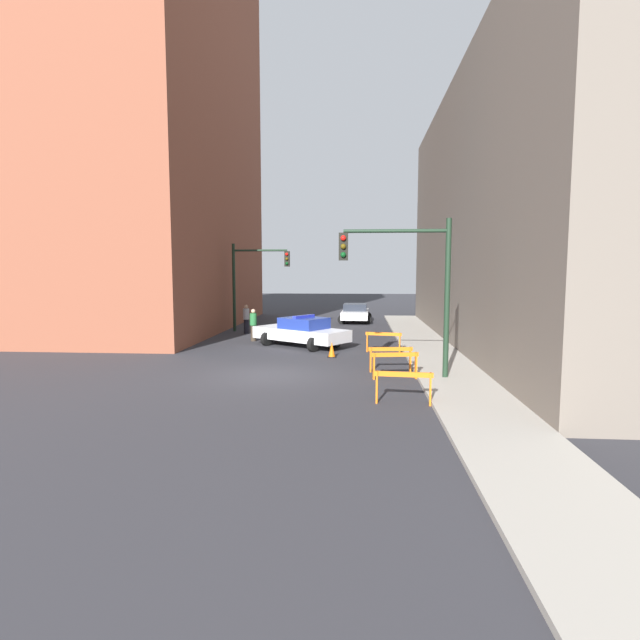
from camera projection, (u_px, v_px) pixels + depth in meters
name	position (u px, v px, depth m)	size (l,w,h in m)	color
ground_plane	(272.00, 375.00, 17.42)	(120.00, 120.00, 0.00)	#2D2D33
sidewalk_right	(452.00, 376.00, 16.93)	(2.40, 44.00, 0.12)	#9E998E
building_corner_left	(118.00, 122.00, 30.96)	(14.00, 20.00, 25.58)	brown
building_right	(578.00, 213.00, 23.68)	(12.00, 28.00, 12.74)	#6B6056
traffic_light_near	(411.00, 274.00, 16.30)	(3.64, 0.35, 5.20)	black
traffic_light_far	(252.00, 274.00, 29.47)	(3.44, 0.35, 5.20)	black
police_car	(302.00, 332.00, 23.83)	(4.93, 4.17, 1.52)	white
parked_car_near	(355.00, 313.00, 34.95)	(2.37, 4.36, 1.31)	silver
pedestrian_crossing	(253.00, 324.00, 25.65)	(0.51, 0.51, 1.66)	#382D23
pedestrian_corner	(246.00, 319.00, 28.74)	(0.49, 0.49, 1.66)	black
barrier_front	(403.00, 382.00, 13.57)	(1.60, 0.30, 0.90)	orange
barrier_mid	(395.00, 361.00, 16.72)	(1.59, 0.39, 0.90)	orange
barrier_back	(390.00, 355.00, 17.89)	(1.60, 0.33, 0.90)	orange
barrier_corner	(383.00, 339.00, 22.10)	(1.58, 0.43, 0.90)	orange
traffic_cone	(332.00, 350.00, 20.91)	(0.36, 0.36, 0.66)	black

